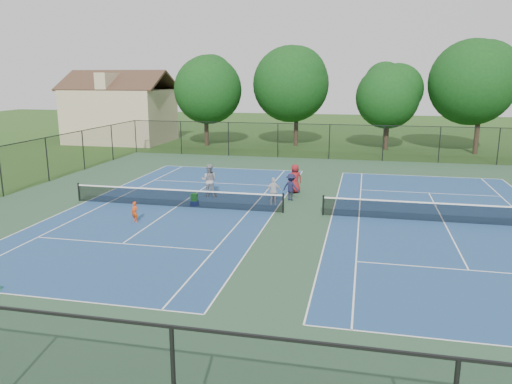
% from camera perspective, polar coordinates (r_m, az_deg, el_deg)
% --- Properties ---
extents(ground, '(140.00, 140.00, 0.00)m').
position_cam_1_polar(ground, '(26.21, 5.37, -2.53)').
color(ground, '#234716').
rests_on(ground, ground).
extents(court_pad, '(36.00, 36.00, 0.01)m').
position_cam_1_polar(court_pad, '(26.21, 5.37, -2.52)').
color(court_pad, '#2B4C30').
rests_on(court_pad, ground).
extents(tennis_court_left, '(12.00, 23.83, 1.07)m').
position_cam_1_polar(tennis_court_left, '(27.87, -9.06, -1.48)').
color(tennis_court_left, navy).
rests_on(tennis_court_left, ground).
extents(tennis_court_right, '(12.00, 23.83, 1.07)m').
position_cam_1_polar(tennis_court_right, '(26.32, 20.69, -3.05)').
color(tennis_court_right, navy).
rests_on(tennis_court_right, ground).
extents(perimeter_fence, '(36.08, 36.08, 3.02)m').
position_cam_1_polar(perimeter_fence, '(25.83, 5.45, 0.90)').
color(perimeter_fence, black).
rests_on(perimeter_fence, ground).
extents(tree_back_a, '(6.80, 6.80, 9.15)m').
position_cam_1_polar(tree_back_a, '(51.62, -5.80, 11.96)').
color(tree_back_a, '#2D2116').
rests_on(tree_back_a, ground).
extents(tree_back_b, '(7.60, 7.60, 10.03)m').
position_cam_1_polar(tree_back_b, '(51.54, 4.70, 12.60)').
color(tree_back_b, '#2D2116').
rests_on(tree_back_b, ground).
extents(tree_back_c, '(6.00, 6.00, 8.40)m').
position_cam_1_polar(tree_back_c, '(50.13, 14.95, 10.92)').
color(tree_back_c, '#2D2116').
rests_on(tree_back_c, ground).
extents(tree_back_d, '(7.80, 7.80, 10.37)m').
position_cam_1_polar(tree_back_d, '(50.08, 24.45, 11.75)').
color(tree_back_d, '#2D2116').
rests_on(tree_back_d, ground).
extents(clapboard_house, '(10.80, 8.10, 7.65)m').
position_cam_1_polar(clapboard_house, '(56.55, -15.20, 8.69)').
color(clapboard_house, tan).
rests_on(clapboard_house, ground).
extents(child_player, '(0.44, 0.37, 1.03)m').
position_cam_1_polar(child_player, '(25.27, -13.69, -2.23)').
color(child_player, '#D3400E').
rests_on(child_player, ground).
extents(instructor, '(1.01, 0.81, 1.96)m').
position_cam_1_polar(instructor, '(29.81, -5.37, 1.34)').
color(instructor, gray).
rests_on(instructor, ground).
extents(bystander_a, '(0.96, 0.54, 1.55)m').
position_cam_1_polar(bystander_a, '(27.81, 2.04, 0.09)').
color(bystander_a, silver).
rests_on(bystander_a, ground).
extents(bystander_b, '(1.15, 0.89, 1.57)m').
position_cam_1_polar(bystander_b, '(28.86, 4.02, 0.57)').
color(bystander_b, '#171833').
rests_on(bystander_b, ground).
extents(bystander_c, '(1.04, 0.91, 1.78)m').
position_cam_1_polar(bystander_c, '(30.71, 4.48, 1.53)').
color(bystander_c, maroon).
rests_on(bystander_c, ground).
extents(ball_crate, '(0.42, 0.33, 0.28)m').
position_cam_1_polar(ball_crate, '(27.91, -7.04, -1.29)').
color(ball_crate, navy).
rests_on(ball_crate, ground).
extents(ball_hopper, '(0.34, 0.28, 0.42)m').
position_cam_1_polar(ball_hopper, '(27.83, -7.06, -0.59)').
color(ball_hopper, green).
rests_on(ball_hopper, ball_crate).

